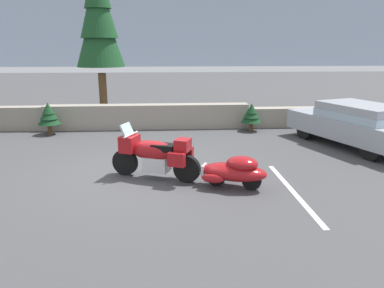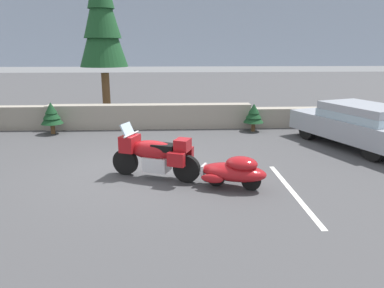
% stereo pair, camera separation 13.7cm
% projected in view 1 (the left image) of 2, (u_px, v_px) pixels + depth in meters
% --- Properties ---
extents(ground_plane, '(80.00, 80.00, 0.00)m').
position_uv_depth(ground_plane, '(137.00, 173.00, 9.41)').
color(ground_plane, '#424244').
extents(stone_guard_wall, '(24.00, 0.60, 0.96)m').
position_uv_depth(stone_guard_wall, '(145.00, 117.00, 14.52)').
color(stone_guard_wall, gray).
rests_on(stone_guard_wall, ground).
extents(distant_ridgeline, '(240.00, 80.00, 16.00)m').
position_uv_depth(distant_ridgeline, '(163.00, 29.00, 99.42)').
color(distant_ridgeline, '#99A8BF').
rests_on(distant_ridgeline, ground).
extents(touring_motorcycle, '(2.19, 1.25, 1.33)m').
position_uv_depth(touring_motorcycle, '(155.00, 154.00, 8.88)').
color(touring_motorcycle, black).
rests_on(touring_motorcycle, ground).
extents(car_shaped_trailer, '(2.17, 1.22, 0.76)m').
position_uv_depth(car_shaped_trailer, '(234.00, 171.00, 8.32)').
color(car_shaped_trailer, black).
rests_on(car_shaped_trailer, ground).
extents(sedan_at_right_edge, '(3.23, 4.85, 1.41)m').
position_uv_depth(sedan_at_right_edge, '(356.00, 123.00, 11.75)').
color(sedan_at_right_edge, black).
rests_on(sedan_at_right_edge, ground).
extents(pine_tree_tall, '(2.03, 2.03, 7.13)m').
position_uv_depth(pine_tree_tall, '(98.00, 14.00, 15.20)').
color(pine_tree_tall, brown).
rests_on(pine_tree_tall, ground).
extents(pine_sapling_near, '(0.81, 0.81, 1.19)m').
position_uv_depth(pine_sapling_near, '(49.00, 115.00, 13.42)').
color(pine_sapling_near, brown).
rests_on(pine_sapling_near, ground).
extents(pine_sapling_farther, '(0.78, 0.78, 1.07)m').
position_uv_depth(pine_sapling_farther, '(251.00, 114.00, 13.99)').
color(pine_sapling_farther, brown).
rests_on(pine_sapling_farther, ground).
extents(parking_stripe_marker, '(0.12, 3.60, 0.01)m').
position_uv_depth(parking_stripe_marker, '(293.00, 191.00, 8.19)').
color(parking_stripe_marker, silver).
rests_on(parking_stripe_marker, ground).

